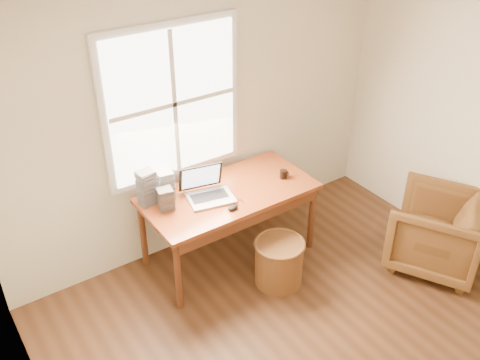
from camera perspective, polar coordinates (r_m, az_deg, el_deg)
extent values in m
cube|color=white|center=(2.88, 19.00, 13.82)|extent=(4.00, 4.50, 0.02)
cube|color=beige|center=(4.97, -4.20, 6.51)|extent=(4.00, 0.02, 2.60)
cube|color=silver|center=(4.71, -7.24, 8.17)|extent=(1.32, 0.05, 1.42)
cube|color=white|center=(4.68, -7.07, 8.06)|extent=(1.20, 0.02, 1.30)
cube|color=silver|center=(4.67, -7.01, 8.02)|extent=(0.04, 0.02, 1.30)
cube|color=silver|center=(4.67, -7.01, 8.02)|extent=(1.20, 0.02, 0.04)
cube|color=brown|center=(4.91, -1.20, -1.41)|extent=(1.60, 0.80, 0.04)
imported|color=brown|center=(5.35, 20.18, -5.15)|extent=(1.09, 1.10, 0.74)
cylinder|color=brown|center=(4.93, 4.16, -8.76)|extent=(0.57, 0.57, 0.44)
ellipsoid|color=black|center=(4.64, -0.75, -3.01)|extent=(0.10, 0.06, 0.03)
cylinder|color=black|center=(5.09, 4.66, 0.61)|extent=(0.09, 0.09, 0.08)
cube|color=#B2B6BE|center=(4.80, -7.92, -0.47)|extent=(0.14, 0.13, 0.26)
cube|color=#232328|center=(4.66, -7.93, -1.98)|extent=(0.15, 0.14, 0.20)
cube|color=gray|center=(4.71, -9.90, -0.83)|extent=(0.16, 0.15, 0.33)
cube|color=silver|center=(4.92, -8.11, -0.04)|extent=(0.20, 0.18, 0.20)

